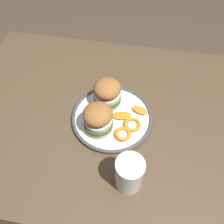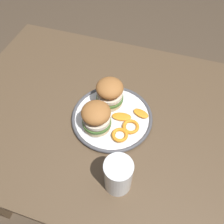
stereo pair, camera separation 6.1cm
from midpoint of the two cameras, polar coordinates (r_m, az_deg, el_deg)
The scene contains 10 objects.
ground_plane at distance 1.49m, azimuth 3.35°, elevation -17.61°, with size 8.00×8.00×0.00m, color #4C3D2D.
dining_table at distance 0.93m, azimuth 5.18°, elevation -5.26°, with size 1.26×0.80×0.73m.
dinner_plate at distance 0.82m, azimuth 2.13°, elevation -1.37°, with size 0.29×0.29×0.02m.
sandwich_half_left at distance 0.75m, azimuth -1.51°, elevation -1.30°, with size 0.10×0.10×0.10m.
sandwich_half_right at distance 0.82m, azimuth 1.61°, elevation 4.70°, with size 0.10×0.10×0.10m.
orange_peel_curled at distance 0.79m, azimuth 6.82°, elevation -3.68°, with size 0.07×0.07×0.01m.
orange_peel_strip_long at distance 0.81m, azimuth 4.54°, elevation -1.23°, with size 0.07×0.04×0.01m.
orange_peel_strip_short at distance 0.83m, azimuth 9.21°, elevation -0.42°, with size 0.06×0.05×0.01m.
orange_peel_small_curl at distance 0.77m, azimuth 4.38°, elevation -5.78°, with size 0.06×0.06×0.01m.
drinking_glass at distance 0.67m, azimuth 4.19°, elevation -15.55°, with size 0.08×0.08×0.13m.
Camera 2 is at (-0.09, 0.47, 1.41)m, focal length 37.48 mm.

